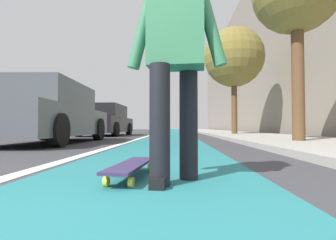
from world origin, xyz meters
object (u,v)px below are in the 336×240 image
skateboard (131,166)px  skater_person (176,52)px  parked_car_mid (106,121)px  parked_car_near (50,114)px  traffic_light (159,98)px  street_tree_mid (234,58)px

skateboard → skater_person: skater_person is taller
skater_person → parked_car_mid: (10.28, 3.42, -0.23)m
parked_car_near → traffic_light: traffic_light is taller
skateboard → skater_person: 0.92m
parked_car_mid → traffic_light: traffic_light is taller
skateboard → traffic_light: bearing=3.6°
skateboard → parked_car_mid: bearing=16.9°
skater_person → parked_car_near: 5.50m
parked_car_near → street_tree_mid: (5.74, -5.90, 2.98)m
skateboard → skater_person: bearing=-113.3°
traffic_light → street_tree_mid: (-11.74, -4.41, 0.55)m
traffic_light → parked_car_mid: bearing=171.7°
skateboard → parked_car_near: 5.22m
parked_car_near → street_tree_mid: bearing=-45.8°
skateboard → street_tree_mid: 11.11m
parked_car_mid → traffic_light: (11.66, -1.71, 2.45)m
traffic_light → skater_person: bearing=-175.5°
traffic_light → street_tree_mid: 12.55m
parked_car_mid → street_tree_mid: 6.82m
skateboard → street_tree_mid: size_ratio=0.17×
skater_person → parked_car_mid: 10.84m
parked_car_mid → traffic_light: bearing=-8.3°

